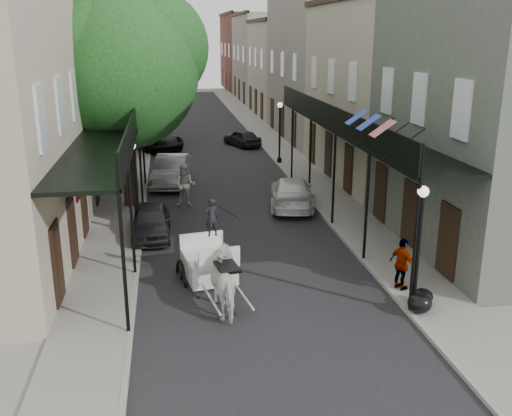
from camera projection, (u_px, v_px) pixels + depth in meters
name	position (u px, v px, depth m)	size (l,w,h in m)	color
ground	(262.00, 293.00, 17.87)	(140.00, 140.00, 0.00)	gray
road	(211.00, 160.00, 36.76)	(8.00, 90.00, 0.01)	black
sidewalk_left	(132.00, 161.00, 36.00)	(2.20, 90.00, 0.12)	gray
sidewalk_right	(287.00, 156.00, 37.49)	(2.20, 90.00, 0.12)	gray
building_row_left	(86.00, 69.00, 43.40)	(5.00, 80.00, 10.50)	#A29A81
building_row_right	(306.00, 67.00, 45.95)	(5.00, 80.00, 10.50)	gray
gallery_left	(114.00, 132.00, 22.57)	(2.20, 18.05, 4.88)	black
gallery_right	(347.00, 126.00, 23.99)	(2.20, 18.05, 4.88)	black
tree_near	(130.00, 65.00, 24.96)	(7.31, 6.80, 9.63)	#382619
tree_far	(141.00, 64.00, 38.37)	(6.45, 6.00, 8.61)	#382619
lamppost_right_near	(418.00, 247.00, 15.99)	(0.32, 0.32, 3.71)	black
lamppost_left	(134.00, 187.00, 22.33)	(0.32, 0.32, 3.71)	black
lamppost_right_far	(280.00, 132.00, 34.89)	(0.32, 0.32, 3.71)	black
horse	(228.00, 283.00, 16.50)	(0.95, 2.10, 1.77)	silver
carriage	(205.00, 242.00, 18.92)	(2.07, 2.82, 2.96)	black
pedestrian_walking	(185.00, 185.00, 26.59)	(0.99, 0.77, 2.03)	#B9BAAF
pedestrian_sidewalk_left	(133.00, 147.00, 36.17)	(1.00, 0.58, 1.56)	gray
pedestrian_sidewalk_right	(402.00, 264.00, 17.63)	(0.98, 0.41, 1.67)	gray
car_left_near	(151.00, 221.00, 22.69)	(1.51, 3.74, 1.28)	black
car_left_mid	(171.00, 171.00, 30.48)	(1.64, 4.70, 1.55)	#949499
car_left_far	(155.00, 138.00, 40.01)	(2.60, 5.64, 1.57)	black
car_right_near	(292.00, 192.00, 26.60)	(1.94, 4.78, 1.39)	silver
car_right_far	(242.00, 138.00, 41.02)	(1.45, 3.61, 1.23)	black
trash_bags	(421.00, 300.00, 16.49)	(0.95, 1.10, 0.59)	black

